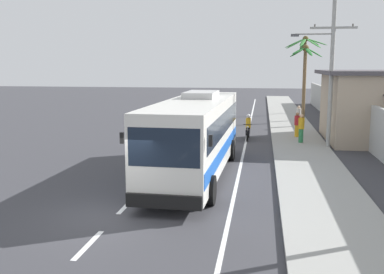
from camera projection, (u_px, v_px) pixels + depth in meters
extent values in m
plane|color=#3A3A3F|center=(116.00, 216.00, 14.30)|extent=(160.00, 160.00, 0.00)
cube|color=#999993|center=(305.00, 157.00, 23.00)|extent=(3.20, 90.00, 0.14)
cube|color=white|center=(88.00, 245.00, 12.02)|extent=(0.16, 2.00, 0.01)
cube|color=white|center=(127.00, 205.00, 15.46)|extent=(0.16, 2.00, 0.01)
cube|color=white|center=(152.00, 179.00, 18.91)|extent=(0.16, 2.00, 0.01)
cube|color=white|center=(169.00, 161.00, 22.35)|extent=(0.16, 2.00, 0.01)
cube|color=white|center=(182.00, 149.00, 25.80)|extent=(0.16, 2.00, 0.01)
cube|color=white|center=(191.00, 139.00, 29.24)|extent=(0.16, 2.00, 0.01)
cube|color=white|center=(199.00, 131.00, 32.69)|extent=(0.16, 2.00, 0.01)
cube|color=white|center=(205.00, 125.00, 36.13)|extent=(0.16, 2.00, 0.01)
cube|color=white|center=(210.00, 119.00, 39.58)|extent=(0.16, 2.00, 0.01)
cube|color=white|center=(214.00, 115.00, 43.02)|extent=(0.16, 2.00, 0.01)
cube|color=white|center=(218.00, 111.00, 46.47)|extent=(0.16, 2.00, 0.01)
cube|color=white|center=(221.00, 108.00, 49.91)|extent=(0.16, 2.00, 0.01)
cube|color=white|center=(224.00, 105.00, 53.36)|extent=(0.16, 2.00, 0.01)
cube|color=white|center=(226.00, 103.00, 56.80)|extent=(0.16, 2.00, 0.01)
cube|color=white|center=(228.00, 101.00, 60.25)|extent=(0.16, 2.00, 0.01)
cube|color=white|center=(246.00, 141.00, 28.38)|extent=(0.14, 70.00, 0.01)
cube|color=#B2B2AD|center=(367.00, 125.00, 26.12)|extent=(0.24, 60.00, 2.59)
cube|color=silver|center=(196.00, 134.00, 19.26)|extent=(2.78, 11.46, 2.91)
cube|color=#192333|center=(197.00, 121.00, 19.37)|extent=(2.78, 10.55, 0.93)
cube|color=#192333|center=(164.00, 147.00, 13.70)|extent=(2.28, 0.16, 1.22)
cube|color=blue|center=(196.00, 149.00, 19.36)|extent=(2.81, 11.23, 0.52)
cube|color=black|center=(164.00, 201.00, 13.88)|extent=(2.43, 0.23, 0.44)
cube|color=#B7B7B7|center=(201.00, 95.00, 20.39)|extent=(1.43, 2.54, 0.28)
cube|color=black|center=(211.00, 141.00, 13.61)|extent=(0.12, 0.08, 0.36)
cube|color=black|center=(122.00, 138.00, 14.12)|extent=(0.12, 0.08, 0.36)
cylinder|color=black|center=(210.00, 190.00, 15.38)|extent=(0.35, 1.05, 1.04)
cylinder|color=black|center=(143.00, 187.00, 15.82)|extent=(0.35, 1.05, 1.04)
cylinder|color=black|center=(231.00, 150.00, 22.57)|extent=(0.35, 1.05, 1.04)
cylinder|color=black|center=(184.00, 149.00, 23.01)|extent=(0.35, 1.05, 1.04)
cylinder|color=black|center=(247.00, 137.00, 28.20)|extent=(0.11, 0.60, 0.60)
cylinder|color=black|center=(248.00, 133.00, 29.52)|extent=(0.13, 0.60, 0.60)
cube|color=black|center=(248.00, 132.00, 28.77)|extent=(0.26, 1.10, 0.36)
cube|color=black|center=(248.00, 128.00, 29.03)|extent=(0.25, 0.61, 0.12)
cylinder|color=gray|center=(248.00, 132.00, 28.26)|extent=(0.07, 0.32, 0.67)
cylinder|color=black|center=(248.00, 125.00, 28.29)|extent=(0.56, 0.05, 0.04)
sphere|color=#EAEACC|center=(248.00, 127.00, 28.20)|extent=(0.14, 0.14, 0.14)
cylinder|color=gold|center=(248.00, 123.00, 28.93)|extent=(0.32, 0.32, 0.66)
sphere|color=white|center=(248.00, 116.00, 28.86)|extent=(0.26, 0.26, 0.26)
cylinder|color=#2D7A47|center=(298.00, 121.00, 34.09)|extent=(0.28, 0.28, 0.76)
cylinder|color=beige|center=(299.00, 112.00, 33.98)|extent=(0.36, 0.36, 0.60)
sphere|color=beige|center=(299.00, 107.00, 33.92)|extent=(0.23, 0.23, 0.23)
cylinder|color=gold|center=(297.00, 131.00, 29.11)|extent=(0.28, 0.28, 0.77)
cylinder|color=red|center=(297.00, 120.00, 29.00)|extent=(0.36, 0.36, 0.61)
sphere|color=#9E704C|center=(297.00, 114.00, 28.93)|extent=(0.23, 0.23, 0.23)
cylinder|color=#2D7A47|center=(301.00, 136.00, 26.96)|extent=(0.28, 0.28, 0.83)
cylinder|color=gold|center=(301.00, 123.00, 26.84)|extent=(0.36, 0.36, 0.66)
sphere|color=tan|center=(302.00, 116.00, 26.77)|extent=(0.23, 0.23, 0.23)
cylinder|color=#9E9E99|center=(331.00, 76.00, 25.07)|extent=(0.24, 0.24, 8.33)
cube|color=#9E9E99|center=(334.00, 28.00, 24.65)|extent=(2.54, 0.12, 0.12)
cylinder|color=#4C4742|center=(315.00, 26.00, 24.78)|extent=(0.08, 0.08, 0.16)
cylinder|color=#4C4742|center=(353.00, 25.00, 24.47)|extent=(0.08, 0.08, 0.16)
cylinder|color=#9E9E99|center=(314.00, 34.00, 24.86)|extent=(2.08, 0.09, 0.09)
cube|color=#4C4C51|center=(295.00, 35.00, 25.03)|extent=(0.44, 0.24, 0.14)
cylinder|color=brown|center=(304.00, 77.00, 43.18)|extent=(0.25, 0.25, 7.17)
ellipsoid|color=#3D893D|center=(316.00, 42.00, 42.39)|extent=(2.09, 0.58, 0.79)
ellipsoid|color=#3D893D|center=(312.00, 42.00, 43.25)|extent=(1.70, 1.75, 0.71)
ellipsoid|color=#3D893D|center=(303.00, 45.00, 43.58)|extent=(0.69, 1.92, 1.21)
ellipsoid|color=#3D893D|center=(295.00, 43.00, 43.07)|extent=(2.02, 0.90, 0.96)
ellipsoid|color=#3D893D|center=(296.00, 43.00, 42.52)|extent=(1.96, 0.94, 1.09)
ellipsoid|color=#3D893D|center=(303.00, 42.00, 41.79)|extent=(0.98, 2.02, 0.93)
ellipsoid|color=#3D893D|center=(313.00, 43.00, 41.89)|extent=(1.59, 1.68, 1.07)
sphere|color=brown|center=(306.00, 39.00, 42.60)|extent=(0.56, 0.56, 0.56)
cylinder|color=brown|center=(304.00, 86.00, 37.36)|extent=(0.29, 0.29, 6.09)
ellipsoid|color=#28702D|center=(314.00, 52.00, 36.71)|extent=(1.46, 0.58, 0.90)
ellipsoid|color=#28702D|center=(306.00, 50.00, 37.61)|extent=(0.54, 1.58, 0.53)
ellipsoid|color=#28702D|center=(298.00, 52.00, 37.35)|extent=(1.42, 1.05, 0.85)
ellipsoid|color=#28702D|center=(299.00, 51.00, 36.52)|extent=(1.38, 1.26, 0.67)
ellipsoid|color=#28702D|center=(309.00, 52.00, 36.22)|extent=(0.76, 1.50, 0.81)
sphere|color=brown|center=(306.00, 48.00, 36.86)|extent=(0.56, 0.56, 0.56)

